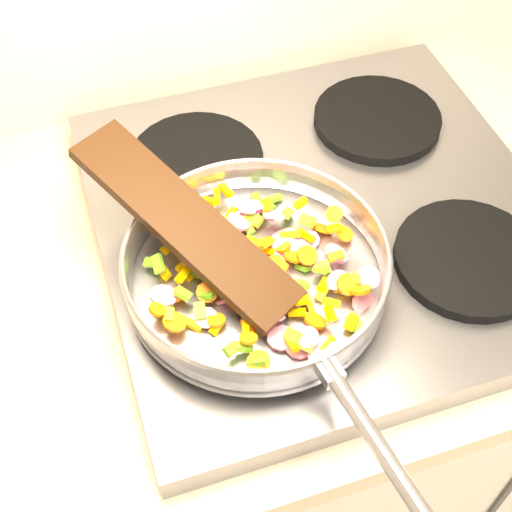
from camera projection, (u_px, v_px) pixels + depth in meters
name	position (u px, v px, depth m)	size (l,w,h in m)	color
cooktop	(323.00, 220.00, 0.98)	(0.60, 0.60, 0.04)	#939399
grate_fl	(259.00, 316.00, 0.84)	(0.19, 0.19, 0.02)	black
grate_fr	(469.00, 258.00, 0.90)	(0.19, 0.19, 0.02)	black
grate_bl	(197.00, 160.00, 1.01)	(0.19, 0.19, 0.02)	black
grate_br	(377.00, 119.00, 1.06)	(0.19, 0.19, 0.02)	black
saute_pan	(257.00, 267.00, 0.84)	(0.36, 0.52, 0.06)	#9E9EA5
vegetable_heap	(264.00, 272.00, 0.85)	(0.28, 0.30, 0.05)	#61A31D
wooden_spatula	(185.00, 222.00, 0.84)	(0.32, 0.07, 0.02)	black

